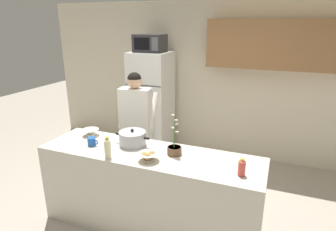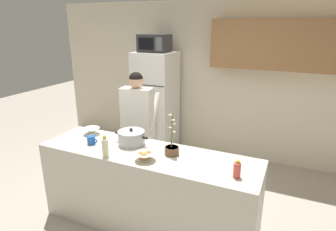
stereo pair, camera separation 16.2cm
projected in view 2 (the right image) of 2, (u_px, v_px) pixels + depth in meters
ground_plane at (148, 224)px, 3.35m from camera, size 14.00×14.00×0.00m
back_wall_unit at (225, 73)px, 4.74m from camera, size 6.00×0.48×2.60m
kitchen_island at (148, 190)px, 3.20m from camera, size 2.42×0.68×0.92m
refrigerator at (156, 104)px, 5.00m from camera, size 0.64×0.68×1.78m
microwave at (155, 43)px, 4.66m from camera, size 0.48×0.37×0.28m
person_near_pot at (138, 117)px, 3.88m from camera, size 0.54×0.46×1.64m
cooking_pot at (131, 138)px, 3.24m from camera, size 0.42×0.31×0.19m
coffee_mug at (91, 140)px, 3.26m from camera, size 0.13×0.09×0.10m
bread_bowl at (145, 156)px, 2.86m from camera, size 0.21×0.21×0.10m
empty_bowl at (92, 131)px, 3.55m from camera, size 0.20×0.20×0.08m
bottle_near_edge at (237, 169)px, 2.54m from camera, size 0.07×0.07×0.17m
bottle_mid_counter at (105, 147)px, 2.93m from camera, size 0.07×0.07×0.23m
potted_orchid at (172, 149)px, 2.99m from camera, size 0.15×0.15×0.45m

